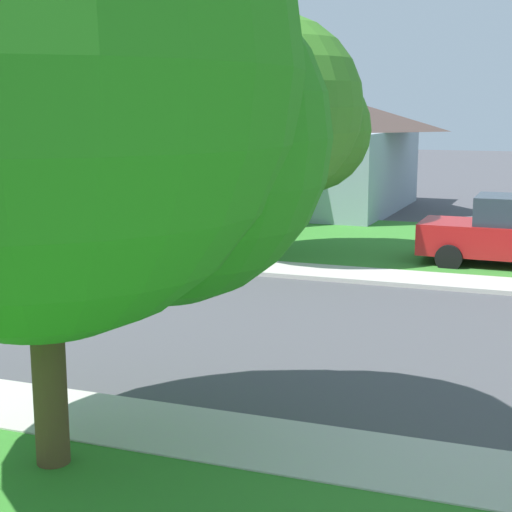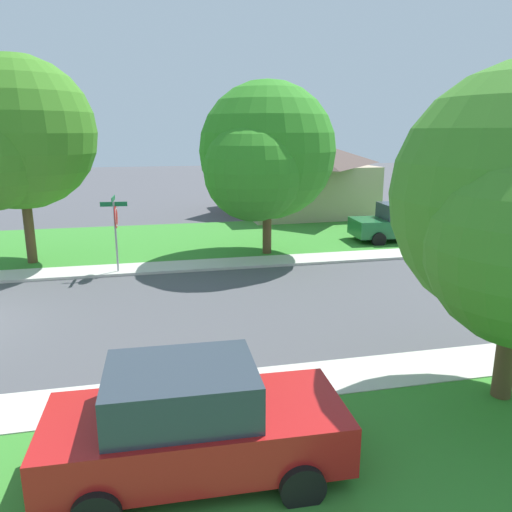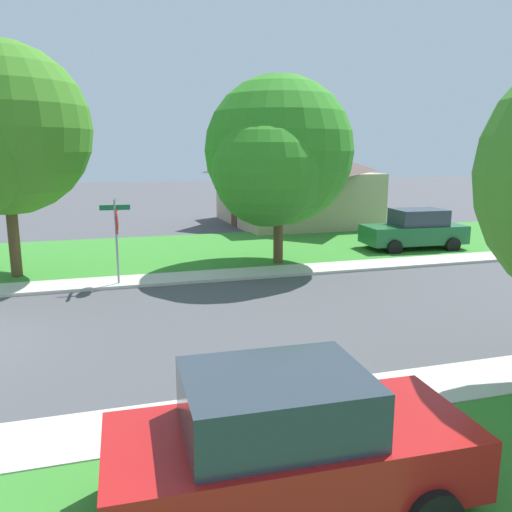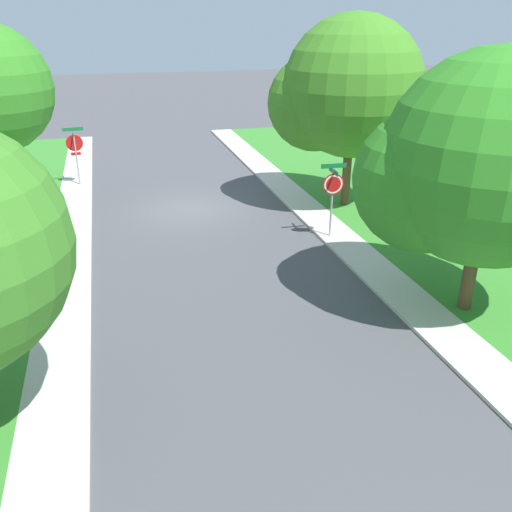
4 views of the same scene
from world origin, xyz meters
The scene contains 7 objects.
sidewalk_east centered at (4.70, 12.00, 0.05)m, with size 1.40×56.00×0.10m, color beige.
lawn_east centered at (9.40, 12.00, 0.04)m, with size 8.00×56.00×0.08m, color #38842D.
sidewalk_west centered at (-4.70, 12.00, 0.05)m, with size 1.40×56.00×0.10m, color beige.
car_silver_kerbside_mid centered at (8.48, 18.11, 0.87)m, with size 2.12×4.34×1.76m.
tree_across_left centered at (6.35, 11.82, 3.70)m, with size 4.95×4.61×6.16m.
tree_across_right centered at (-5.62, 10.17, 4.03)m, with size 5.76×5.36×6.88m.
house_right_setback centered at (16.15, 14.12, 2.38)m, with size 9.28×8.13×4.60m.
Camera 1 is at (-12.55, 5.64, 3.86)m, focal length 54.57 mm.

